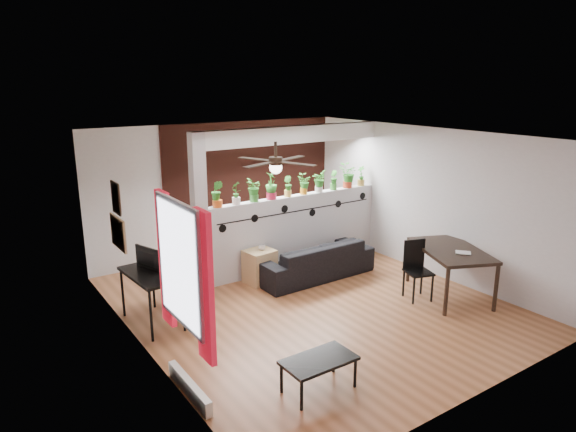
% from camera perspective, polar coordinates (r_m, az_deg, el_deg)
% --- Properties ---
extents(room_shell, '(6.30, 7.10, 2.90)m').
position_cam_1_polar(room_shell, '(7.70, 2.44, -0.79)').
color(room_shell, brown).
rests_on(room_shell, ground).
extents(partition_wall, '(3.60, 0.18, 1.35)m').
position_cam_1_polar(partition_wall, '(9.49, 0.86, -1.67)').
color(partition_wall, '#BCBCC1').
rests_on(partition_wall, ground).
extents(ceiling_header, '(3.60, 0.18, 0.30)m').
position_cam_1_polar(ceiling_header, '(9.15, 0.90, 9.05)').
color(ceiling_header, silver).
rests_on(ceiling_header, room_shell).
extents(pier_column, '(0.22, 0.20, 2.60)m').
position_cam_1_polar(pier_column, '(8.41, -9.82, 0.34)').
color(pier_column, '#BCBCC1').
rests_on(pier_column, ground).
extents(brick_panel, '(3.90, 0.05, 2.60)m').
position_cam_1_polar(brick_panel, '(10.54, -3.74, 3.48)').
color(brick_panel, '#953B2B').
rests_on(brick_panel, ground).
extents(vine_decal, '(3.31, 0.01, 0.30)m').
position_cam_1_polar(vine_decal, '(9.31, 1.21, 0.58)').
color(vine_decal, black).
rests_on(vine_decal, partition_wall).
extents(window_assembly, '(0.09, 1.30, 1.55)m').
position_cam_1_polar(window_assembly, '(5.43, -11.80, -5.61)').
color(window_assembly, white).
rests_on(window_assembly, room_shell).
extents(baseboard_heater, '(0.08, 1.00, 0.18)m').
position_cam_1_polar(baseboard_heater, '(6.07, -10.91, -18.23)').
color(baseboard_heater, silver).
rests_on(baseboard_heater, ground).
extents(corkboard, '(0.03, 0.60, 0.45)m').
position_cam_1_polar(corkboard, '(7.42, -18.35, -1.78)').
color(corkboard, '#936E47').
rests_on(corkboard, room_shell).
extents(framed_art, '(0.03, 0.34, 0.44)m').
position_cam_1_polar(framed_art, '(7.25, -18.57, 1.91)').
color(framed_art, '#8C7259').
rests_on(framed_art, room_shell).
extents(ceiling_fan, '(1.19, 1.19, 0.43)m').
position_cam_1_polar(ceiling_fan, '(6.80, -1.38, 5.86)').
color(ceiling_fan, black).
rests_on(ceiling_fan, room_shell).
extents(potted_plant_0, '(0.30, 0.29, 0.45)m').
position_cam_1_polar(potted_plant_0, '(8.48, -7.88, 2.54)').
color(potted_plant_0, '#D75519').
rests_on(potted_plant_0, partition_wall).
extents(potted_plant_1, '(0.24, 0.22, 0.40)m').
position_cam_1_polar(potted_plant_1, '(8.64, -5.80, 2.66)').
color(potted_plant_1, white).
rests_on(potted_plant_1, partition_wall).
extents(potted_plant_2, '(0.22, 0.25, 0.42)m').
position_cam_1_polar(potted_plant_2, '(8.81, -3.79, 3.01)').
color(potted_plant_2, '#36822F').
rests_on(potted_plant_2, partition_wall).
extents(potted_plant_3, '(0.23, 0.27, 0.48)m').
position_cam_1_polar(potted_plant_3, '(8.98, -1.87, 3.46)').
color(potted_plant_3, '#C41F40').
rests_on(potted_plant_3, partition_wall).
extents(potted_plant_4, '(0.16, 0.19, 0.37)m').
position_cam_1_polar(potted_plant_4, '(9.18, -0.02, 3.38)').
color(potted_plant_4, '#ECC453').
rests_on(potted_plant_4, partition_wall).
extents(potted_plant_5, '(0.23, 0.24, 0.38)m').
position_cam_1_polar(potted_plant_5, '(9.38, 1.76, 3.64)').
color(potted_plant_5, orange).
rests_on(potted_plant_5, partition_wall).
extents(potted_plant_6, '(0.27, 0.26, 0.42)m').
position_cam_1_polar(potted_plant_6, '(9.59, 3.46, 3.98)').
color(potted_plant_6, silver).
rests_on(potted_plant_6, partition_wall).
extents(potted_plant_7, '(0.19, 0.22, 0.37)m').
position_cam_1_polar(potted_plant_7, '(9.81, 5.08, 4.06)').
color(potted_plant_7, green).
rests_on(potted_plant_7, partition_wall).
extents(potted_plant_8, '(0.32, 0.31, 0.47)m').
position_cam_1_polar(potted_plant_8, '(10.02, 6.65, 4.55)').
color(potted_plant_8, '#B0361C').
rests_on(potted_plant_8, partition_wall).
extents(potted_plant_9, '(0.17, 0.20, 0.40)m').
position_cam_1_polar(potted_plant_9, '(10.26, 8.13, 4.53)').
color(potted_plant_9, gold).
rests_on(potted_plant_9, partition_wall).
extents(sofa, '(2.07, 0.83, 0.60)m').
position_cam_1_polar(sofa, '(9.10, 2.85, -4.91)').
color(sofa, black).
rests_on(sofa, ground).
extents(cube_shelf, '(0.52, 0.48, 0.58)m').
position_cam_1_polar(cube_shelf, '(8.83, -3.16, -5.62)').
color(cube_shelf, tan).
rests_on(cube_shelf, ground).
extents(cup, '(0.13, 0.13, 0.10)m').
position_cam_1_polar(cup, '(8.74, -2.91, -3.48)').
color(cup, gray).
rests_on(cup, cube_shelf).
extents(computer_desk, '(0.63, 1.10, 0.77)m').
position_cam_1_polar(computer_desk, '(7.49, -15.02, -6.65)').
color(computer_desk, black).
rests_on(computer_desk, ground).
extents(monitor, '(0.31, 0.15, 0.18)m').
position_cam_1_polar(monitor, '(7.57, -15.49, -5.15)').
color(monitor, black).
rests_on(monitor, computer_desk).
extents(office_chair, '(0.49, 0.49, 0.94)m').
position_cam_1_polar(office_chair, '(7.72, -10.55, -7.99)').
color(office_chair, black).
rests_on(office_chair, ground).
extents(dining_table, '(1.39, 1.68, 0.79)m').
position_cam_1_polar(dining_table, '(8.57, 17.66, -4.03)').
color(dining_table, black).
rests_on(dining_table, ground).
extents(book, '(0.27, 0.28, 0.02)m').
position_cam_1_polar(book, '(8.30, 18.90, -4.07)').
color(book, gray).
rests_on(book, dining_table).
extents(folding_chair, '(0.48, 0.48, 0.94)m').
position_cam_1_polar(folding_chair, '(8.40, 14.05, -5.21)').
color(folding_chair, black).
rests_on(folding_chair, ground).
extents(coffee_table, '(0.83, 0.46, 0.39)m').
position_cam_1_polar(coffee_table, '(5.93, 3.45, -15.91)').
color(coffee_table, black).
rests_on(coffee_table, ground).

